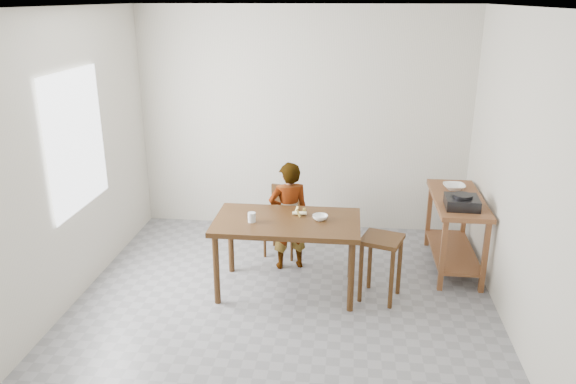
# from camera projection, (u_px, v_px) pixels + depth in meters

# --- Properties ---
(floor) EXTENTS (4.00, 4.00, 0.04)m
(floor) POSITION_uv_depth(u_px,v_px,m) (283.00, 307.00, 5.35)
(floor) COLOR slate
(floor) RESTS_ON ground
(ceiling) EXTENTS (4.00, 4.00, 0.04)m
(ceiling) POSITION_uv_depth(u_px,v_px,m) (282.00, 4.00, 4.45)
(ceiling) COLOR white
(ceiling) RESTS_ON wall_back
(wall_back) EXTENTS (4.00, 0.04, 2.70)m
(wall_back) POSITION_uv_depth(u_px,v_px,m) (303.00, 121.00, 6.79)
(wall_back) COLOR beige
(wall_back) RESTS_ON ground
(wall_front) EXTENTS (4.00, 0.04, 2.70)m
(wall_front) POSITION_uv_depth(u_px,v_px,m) (238.00, 278.00, 3.00)
(wall_front) COLOR beige
(wall_front) RESTS_ON ground
(wall_left) EXTENTS (0.04, 4.00, 2.70)m
(wall_left) POSITION_uv_depth(u_px,v_px,m) (63.00, 162.00, 5.11)
(wall_left) COLOR beige
(wall_left) RESTS_ON ground
(wall_right) EXTENTS (0.04, 4.00, 2.70)m
(wall_right) POSITION_uv_depth(u_px,v_px,m) (523.00, 177.00, 4.69)
(wall_right) COLOR beige
(wall_right) RESTS_ON ground
(window_pane) EXTENTS (0.02, 1.10, 1.30)m
(window_pane) POSITION_uv_depth(u_px,v_px,m) (76.00, 141.00, 5.24)
(window_pane) COLOR white
(window_pane) RESTS_ON wall_left
(dining_table) EXTENTS (1.40, 0.80, 0.75)m
(dining_table) POSITION_uv_depth(u_px,v_px,m) (287.00, 255.00, 5.50)
(dining_table) COLOR #3C230F
(dining_table) RESTS_ON floor
(prep_counter) EXTENTS (0.50, 1.20, 0.80)m
(prep_counter) POSITION_uv_depth(u_px,v_px,m) (455.00, 233.00, 5.97)
(prep_counter) COLOR brown
(prep_counter) RESTS_ON floor
(child) EXTENTS (0.50, 0.41, 1.18)m
(child) POSITION_uv_depth(u_px,v_px,m) (289.00, 216.00, 5.91)
(child) COLOR white
(child) RESTS_ON floor
(dining_chair) EXTENTS (0.43, 0.43, 0.76)m
(dining_chair) POSITION_uv_depth(u_px,v_px,m) (283.00, 222.00, 6.30)
(dining_chair) COLOR #3C230F
(dining_chair) RESTS_ON floor
(stool) EXTENTS (0.46, 0.46, 0.64)m
(stool) POSITION_uv_depth(u_px,v_px,m) (380.00, 268.00, 5.37)
(stool) COLOR #3C230F
(stool) RESTS_ON floor
(glass_tumbler) EXTENTS (0.10, 0.10, 0.09)m
(glass_tumbler) POSITION_uv_depth(u_px,v_px,m) (252.00, 217.00, 5.32)
(glass_tumbler) COLOR silver
(glass_tumbler) RESTS_ON dining_table
(small_bowl) EXTENTS (0.18, 0.18, 0.05)m
(small_bowl) POSITION_uv_depth(u_px,v_px,m) (320.00, 217.00, 5.38)
(small_bowl) COLOR white
(small_bowl) RESTS_ON dining_table
(banana) EXTENTS (0.17, 0.12, 0.06)m
(banana) POSITION_uv_depth(u_px,v_px,m) (300.00, 213.00, 5.48)
(banana) COLOR #E2D24A
(banana) RESTS_ON dining_table
(serving_bowl) EXTENTS (0.24, 0.24, 0.06)m
(serving_bowl) POSITION_uv_depth(u_px,v_px,m) (454.00, 187.00, 6.07)
(serving_bowl) COLOR white
(serving_bowl) RESTS_ON prep_counter
(gas_burner) EXTENTS (0.33, 0.33, 0.11)m
(gas_burner) POSITION_uv_depth(u_px,v_px,m) (462.00, 202.00, 5.54)
(gas_burner) COLOR black
(gas_burner) RESTS_ON prep_counter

